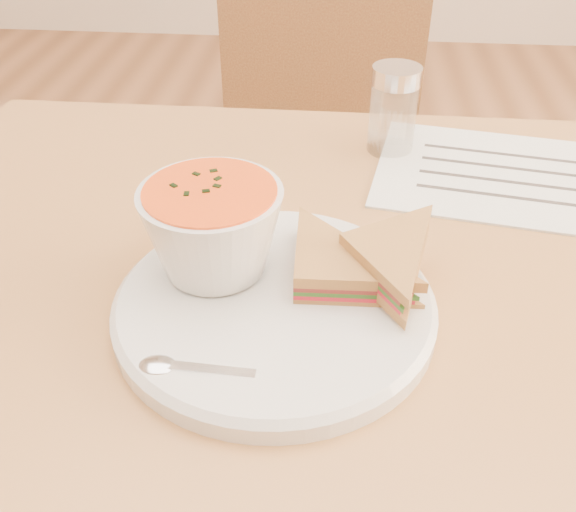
# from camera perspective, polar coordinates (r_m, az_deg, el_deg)

# --- Properties ---
(dining_table) EXTENTS (1.00, 0.70, 0.75)m
(dining_table) POSITION_cam_1_polar(r_m,az_deg,el_deg) (0.91, 3.56, -19.42)
(dining_table) COLOR olive
(dining_table) RESTS_ON floor
(chair_far) EXTENTS (0.44, 0.44, 0.87)m
(chair_far) POSITION_cam_1_polar(r_m,az_deg,el_deg) (1.23, 0.99, 2.25)
(chair_far) COLOR brown
(chair_far) RESTS_ON floor
(plate) EXTENTS (0.32, 0.32, 0.02)m
(plate) POSITION_cam_1_polar(r_m,az_deg,el_deg) (0.57, -1.20, -4.56)
(plate) COLOR silver
(plate) RESTS_ON dining_table
(soup_bowl) EXTENTS (0.15, 0.15, 0.09)m
(soup_bowl) POSITION_cam_1_polar(r_m,az_deg,el_deg) (0.57, -6.66, 1.95)
(soup_bowl) COLOR silver
(soup_bowl) RESTS_ON plate
(sandwich_half_a) EXTENTS (0.11, 0.11, 0.03)m
(sandwich_half_a) POSITION_cam_1_polar(r_m,az_deg,el_deg) (0.54, 0.46, -3.41)
(sandwich_half_a) COLOR #B68140
(sandwich_half_a) RESTS_ON plate
(sandwich_half_b) EXTENTS (0.14, 0.14, 0.03)m
(sandwich_half_b) POSITION_cam_1_polar(r_m,az_deg,el_deg) (0.58, 4.52, 0.71)
(sandwich_half_b) COLOR #B68140
(sandwich_half_b) RESTS_ON plate
(spoon) EXTENTS (0.15, 0.03, 0.01)m
(spoon) POSITION_cam_1_polar(r_m,az_deg,el_deg) (0.50, -6.49, -10.14)
(spoon) COLOR silver
(spoon) RESTS_ON plate
(paper_menu) EXTENTS (0.34, 0.27, 0.00)m
(paper_menu) POSITION_cam_1_polar(r_m,az_deg,el_deg) (0.81, 18.92, 6.78)
(paper_menu) COLOR white
(paper_menu) RESTS_ON dining_table
(condiment_shaker) EXTENTS (0.06, 0.06, 0.11)m
(condiment_shaker) POSITION_cam_1_polar(r_m,az_deg,el_deg) (0.82, 9.34, 12.70)
(condiment_shaker) COLOR silver
(condiment_shaker) RESTS_ON dining_table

